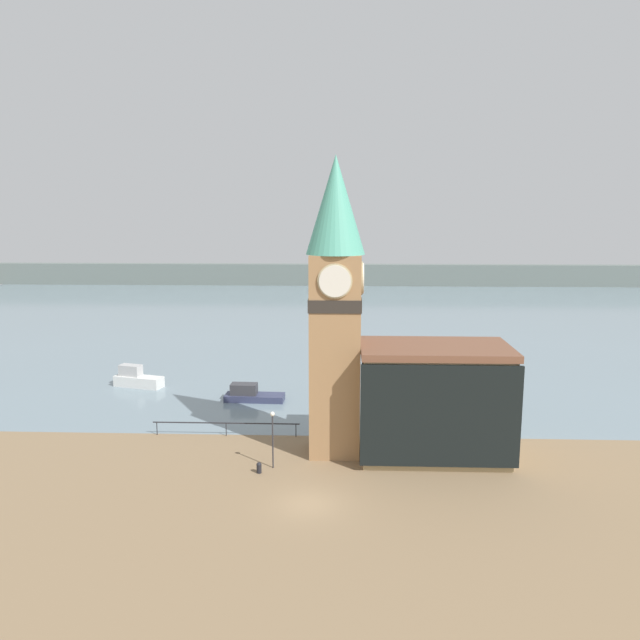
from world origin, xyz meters
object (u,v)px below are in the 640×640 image
boat_near (251,395)px  mooring_bollard_near (259,467)px  pier_building (434,401)px  boat_far (137,379)px  lamp_post (273,429)px  clock_tower (335,300)px

boat_near → mooring_bollard_near: 16.51m
pier_building → mooring_bollard_near: pier_building is taller
boat_far → lamp_post: 25.43m
clock_tower → boat_near: bearing=123.4°
boat_far → boat_near: bearing=-3.7°
mooring_bollard_near → lamp_post: 2.72m
boat_near → boat_far: boat_far is taller
clock_tower → pier_building: bearing=-3.3°
clock_tower → mooring_bollard_near: (-5.09, -4.01, -10.99)m
boat_near → lamp_post: 15.97m
boat_near → boat_far: size_ratio=1.07×
lamp_post → clock_tower: bearing=36.3°
boat_far → mooring_bollard_near: size_ratio=6.95×
clock_tower → lamp_post: clock_tower is taller
boat_far → mooring_bollard_near: (15.23, -20.49, -0.40)m
pier_building → clock_tower: bearing=176.7°
pier_building → mooring_bollard_near: (-12.23, -3.61, -3.71)m
boat_far → mooring_bollard_near: 25.54m
boat_near → pier_building: bearing=-37.6°
lamp_post → boat_near: bearing=104.0°
clock_tower → mooring_bollard_near: 12.76m
pier_building → mooring_bollard_near: size_ratio=14.24×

